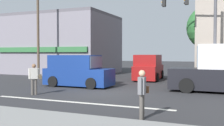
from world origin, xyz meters
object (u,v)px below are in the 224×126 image
at_px(street_tree, 209,28).
at_px(van_crossing_center, 149,68).
at_px(box_truck_parked_curbside, 224,71).
at_px(van_crossing_leftbound, 77,72).
at_px(pedestrian_mid_crossing, 34,77).
at_px(pedestrian_foreground_with_bag, 142,91).
at_px(traffic_light_mast, 198,21).
at_px(utility_pole_near_left, 38,27).

relative_size(street_tree, van_crossing_center, 1.21).
xyz_separation_m(van_crossing_center, box_truck_parked_curbside, (5.79, -5.39, 0.25)).
bearing_deg(van_crossing_leftbound, pedestrian_mid_crossing, -94.23).
relative_size(pedestrian_foreground_with_bag, pedestrian_mid_crossing, 1.00).
relative_size(traffic_light_mast, box_truck_parked_curbside, 1.10).
distance_m(van_crossing_center, van_crossing_leftbound, 6.99).
xyz_separation_m(utility_pole_near_left, pedestrian_mid_crossing, (5.71, -7.56, -3.60)).
distance_m(street_tree, van_crossing_leftbound, 9.96).
bearing_deg(pedestrian_foreground_with_bag, box_truck_parked_curbside, 71.11).
xyz_separation_m(utility_pole_near_left, box_truck_parked_curbside, (15.11, -2.74, -3.30)).
xyz_separation_m(street_tree, box_truck_parked_curbside, (0.98, -4.11, -2.84)).
distance_m(traffic_light_mast, van_crossing_leftbound, 8.38).
bearing_deg(utility_pole_near_left, van_crossing_center, 15.86).
relative_size(van_crossing_center, box_truck_parked_curbside, 0.84).
height_order(van_crossing_center, box_truck_parked_curbside, box_truck_parked_curbside).
bearing_deg(box_truck_parked_curbside, traffic_light_mast, 155.91).
height_order(street_tree, box_truck_parked_curbside, street_tree).
height_order(street_tree, pedestrian_foreground_with_bag, street_tree).
bearing_deg(street_tree, traffic_light_mast, -98.17).
xyz_separation_m(utility_pole_near_left, van_crossing_center, (9.32, 2.65, -3.54)).
xyz_separation_m(box_truck_parked_curbside, pedestrian_mid_crossing, (-9.40, -4.82, -0.30)).
bearing_deg(van_crossing_leftbound, van_crossing_center, 61.71).
relative_size(utility_pole_near_left, pedestrian_mid_crossing, 5.27).
height_order(utility_pole_near_left, pedestrian_mid_crossing, utility_pole_near_left).
bearing_deg(van_crossing_center, utility_pole_near_left, -164.14).
bearing_deg(pedestrian_foreground_with_bag, van_crossing_center, 103.71).
xyz_separation_m(street_tree, utility_pole_near_left, (-14.13, -1.36, 0.46)).
relative_size(traffic_light_mast, van_crossing_center, 1.32).
bearing_deg(van_crossing_center, pedestrian_foreground_with_bag, -76.29).
distance_m(traffic_light_mast, van_crossing_center, 7.15).
height_order(box_truck_parked_curbside, van_crossing_leftbound, box_truck_parked_curbside).
height_order(van_crossing_center, van_crossing_leftbound, same).
xyz_separation_m(utility_pole_near_left, traffic_light_mast, (13.63, -2.09, -0.37)).
xyz_separation_m(traffic_light_mast, pedestrian_mid_crossing, (-7.93, -5.47, -3.22)).
height_order(pedestrian_foreground_with_bag, pedestrian_mid_crossing, same).
distance_m(van_crossing_center, pedestrian_foreground_with_bag, 13.40).
relative_size(van_crossing_leftbound, pedestrian_foreground_with_bag, 2.77).
relative_size(traffic_light_mast, pedestrian_foreground_with_bag, 3.71).
bearing_deg(utility_pole_near_left, van_crossing_leftbound, -30.31).
xyz_separation_m(street_tree, van_crossing_center, (-4.81, 1.29, -3.08)).
bearing_deg(box_truck_parked_curbside, street_tree, 103.40).
bearing_deg(traffic_light_mast, box_truck_parked_curbside, -24.09).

